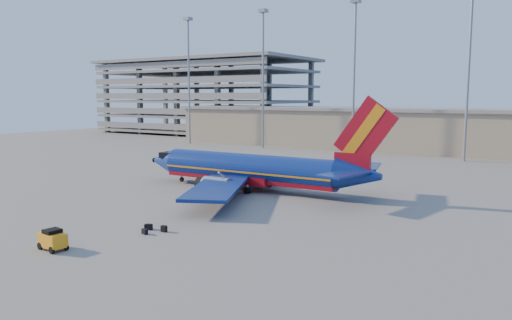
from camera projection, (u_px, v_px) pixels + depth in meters
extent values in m
plane|color=slate|center=(237.00, 198.00, 53.86)|extent=(220.00, 220.00, 0.00)
cube|color=gray|center=(449.00, 132.00, 96.65)|extent=(120.00, 15.00, 8.00)
cube|color=slate|center=(450.00, 110.00, 96.12)|extent=(122.00, 16.00, 0.60)
cube|color=slate|center=(206.00, 130.00, 148.65)|extent=(60.00, 30.00, 0.70)
cube|color=slate|center=(206.00, 116.00, 148.11)|extent=(60.00, 30.00, 0.70)
cube|color=slate|center=(206.00, 101.00, 147.58)|extent=(60.00, 30.00, 0.70)
cube|color=slate|center=(206.00, 87.00, 147.05)|extent=(60.00, 30.00, 0.70)
cube|color=slate|center=(206.00, 73.00, 146.51)|extent=(60.00, 30.00, 0.70)
cube|color=slate|center=(206.00, 62.00, 146.11)|extent=(62.00, 32.00, 0.80)
cube|color=slate|center=(231.00, 98.00, 158.34)|extent=(1.20, 1.20, 21.00)
cylinder|color=gray|center=(189.00, 83.00, 114.51)|extent=(0.44, 0.44, 28.00)
cube|color=gray|center=(188.00, 19.00, 112.70)|extent=(1.60, 1.60, 0.70)
cylinder|color=gray|center=(263.00, 81.00, 103.90)|extent=(0.44, 0.44, 28.00)
cube|color=gray|center=(263.00, 11.00, 102.08)|extent=(1.60, 1.60, 0.70)
cylinder|color=gray|center=(354.00, 80.00, 93.28)|extent=(0.44, 0.44, 28.00)
cube|color=gray|center=(356.00, 1.00, 91.47)|extent=(1.60, 1.60, 0.70)
cylinder|color=gray|center=(468.00, 77.00, 82.67)|extent=(0.44, 0.44, 28.00)
cylinder|color=navy|center=(249.00, 168.00, 58.55)|extent=(22.25, 3.78, 3.42)
cube|color=maroon|center=(249.00, 176.00, 58.66)|extent=(22.24, 3.13, 1.20)
cube|color=orange|center=(249.00, 170.00, 58.58)|extent=(22.25, 3.81, 0.20)
cone|color=navy|center=(165.00, 161.00, 65.29)|extent=(3.94, 3.48, 3.42)
cube|color=black|center=(171.00, 155.00, 64.56)|extent=(2.26, 2.44, 0.74)
cone|color=navy|center=(359.00, 175.00, 51.52)|extent=(4.86, 3.50, 3.42)
cube|color=maroon|center=(352.00, 163.00, 51.75)|extent=(3.89, 0.57, 2.03)
cube|color=maroon|center=(365.00, 132.00, 50.67)|extent=(6.79, 0.40, 7.38)
cube|color=orange|center=(363.00, 132.00, 50.76)|extent=(4.52, 0.46, 5.79)
cube|color=navy|center=(366.00, 166.00, 54.31)|extent=(4.03, 6.39, 0.20)
cube|color=navy|center=(344.00, 174.00, 48.99)|extent=(3.86, 6.34, 0.20)
cube|color=navy|center=(291.00, 168.00, 64.82)|extent=(9.87, 15.00, 0.32)
cube|color=navy|center=(218.00, 187.00, 51.05)|extent=(10.23, 14.95, 0.32)
cube|color=maroon|center=(252.00, 179.00, 58.47)|extent=(5.61, 3.69, 0.92)
cylinder|color=gray|center=(261.00, 174.00, 63.37)|extent=(3.36, 1.99, 1.94)
cylinder|color=gray|center=(217.00, 186.00, 55.23)|extent=(3.36, 1.99, 1.94)
cylinder|color=gray|center=(182.00, 178.00, 64.06)|extent=(0.23, 0.23, 1.02)
cylinder|color=black|center=(182.00, 179.00, 64.09)|extent=(0.60, 0.24, 0.59)
cylinder|color=black|center=(269.00, 184.00, 60.13)|extent=(0.78, 0.52, 0.78)
cylinder|color=black|center=(248.00, 190.00, 56.06)|extent=(0.78, 0.52, 0.78)
cube|color=#FF9C16|center=(53.00, 240.00, 35.57)|extent=(2.20, 1.41, 0.99)
cube|color=black|center=(52.00, 232.00, 35.49)|extent=(1.11, 1.19, 0.35)
cylinder|color=black|center=(54.00, 243.00, 36.54)|extent=(0.53, 0.23, 0.52)
cylinder|color=black|center=(40.00, 246.00, 35.70)|extent=(0.53, 0.23, 0.52)
cylinder|color=black|center=(66.00, 247.00, 35.56)|extent=(0.53, 0.23, 0.52)
cylinder|color=black|center=(52.00, 250.00, 34.71)|extent=(0.53, 0.23, 0.52)
cube|color=black|center=(148.00, 227.00, 41.15)|extent=(0.71, 0.58, 0.43)
cube|color=black|center=(164.00, 229.00, 40.33)|extent=(0.49, 0.33, 0.52)
cube|color=black|center=(145.00, 232.00, 39.67)|extent=(0.62, 0.41, 0.42)
cube|color=black|center=(150.00, 227.00, 40.93)|extent=(0.51, 0.38, 0.50)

